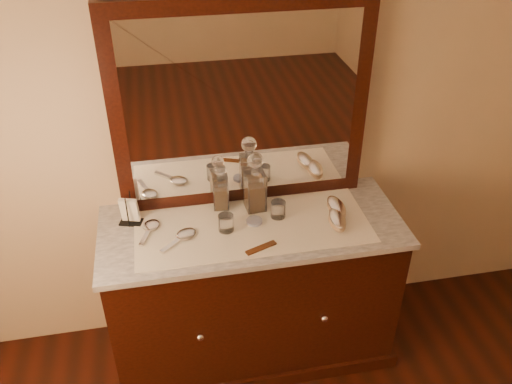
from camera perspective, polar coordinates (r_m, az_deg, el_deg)
dresser_cabinet at (r=2.82m, az=-0.40°, el=-10.61°), size 1.40×0.55×0.82m
dresser_plinth at (r=3.09m, az=-0.37°, el=-15.53°), size 1.46×0.59×0.08m
knob_left at (r=2.57m, az=-5.98°, el=-15.15°), size 0.04×0.04×0.04m
knob_right at (r=2.66m, az=7.32°, el=-13.24°), size 0.04×0.04×0.04m
marble_top at (r=2.55m, az=-0.43°, el=-3.75°), size 1.44×0.59×0.03m
mirror_frame at (r=2.49m, az=-1.55°, el=9.15°), size 1.20×0.08×1.00m
mirror_glass at (r=2.46m, az=-1.41°, el=8.83°), size 1.06×0.01×0.86m
lace_runner at (r=2.52m, az=-0.35°, el=-3.71°), size 1.10×0.45×0.00m
pin_dish at (r=2.54m, az=-0.18°, el=-3.13°), size 0.08×0.08×0.01m
comb at (r=2.39m, az=0.55°, el=-5.97°), size 0.15×0.08×0.01m
napkin_rack at (r=2.58m, az=-13.34°, el=-2.06°), size 0.12×0.09×0.16m
decanter_left at (r=2.60m, az=-3.78°, el=0.13°), size 0.08×0.08×0.25m
decanter_right at (r=2.57m, az=-0.09°, el=0.46°), size 0.10×0.10×0.31m
brush_near at (r=2.55m, az=8.66°, el=-2.94°), size 0.09×0.18×0.05m
brush_far at (r=2.63m, az=8.58°, el=-1.61°), size 0.08×0.17×0.05m
hand_mirror_outer at (r=2.55m, az=-11.23°, el=-3.73°), size 0.11×0.20×0.02m
hand_mirror_inner at (r=2.47m, az=-7.77°, el=-4.68°), size 0.19×0.18×0.02m
tumblers at (r=2.51m, az=-0.38°, el=-2.57°), size 0.33×0.13×0.08m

